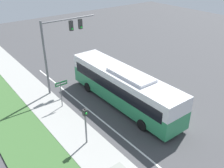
# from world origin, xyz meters

# --- Properties ---
(ground_plane) EXTENTS (80.00, 80.00, 0.00)m
(ground_plane) POSITION_xyz_m (0.00, 0.00, 0.00)
(ground_plane) COLOR #424244
(sidewalk) EXTENTS (2.80, 80.00, 0.12)m
(sidewalk) POSITION_xyz_m (-6.20, 0.00, 0.06)
(sidewalk) COLOR #9E9E99
(sidewalk) RESTS_ON ground_plane
(lane_divider_near) EXTENTS (0.14, 30.00, 0.01)m
(lane_divider_near) POSITION_xyz_m (-3.60, 0.00, 0.00)
(lane_divider_near) COLOR silver
(lane_divider_near) RESTS_ON ground_plane
(bus) EXTENTS (2.75, 12.21, 3.35)m
(bus) POSITION_xyz_m (-0.62, 3.66, 1.83)
(bus) COLOR #2D8956
(bus) RESTS_ON ground_plane
(signal_gantry) EXTENTS (5.39, 0.41, 7.02)m
(signal_gantry) POSITION_xyz_m (-3.53, 9.23, 4.93)
(signal_gantry) COLOR slate
(signal_gantry) RESTS_ON ground_plane
(pedestrian_signal) EXTENTS (0.28, 0.34, 2.88)m
(pedestrian_signal) POSITION_xyz_m (-6.04, 1.14, 1.97)
(pedestrian_signal) COLOR slate
(pedestrian_signal) RESTS_ON ground_plane
(street_sign) EXTENTS (1.11, 0.08, 2.54)m
(street_sign) POSITION_xyz_m (-5.14, 6.44, 1.73)
(street_sign) COLOR slate
(street_sign) RESTS_ON ground_plane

